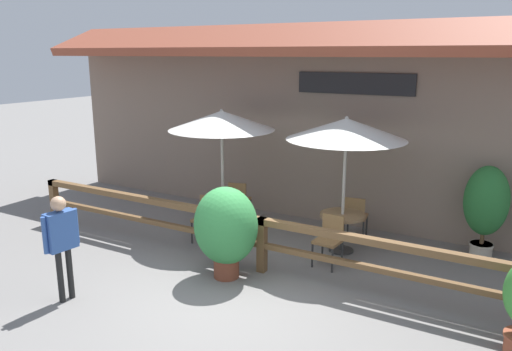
{
  "coord_description": "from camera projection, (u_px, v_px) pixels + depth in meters",
  "views": [
    {
      "loc": [
        3.76,
        -5.79,
        3.59
      ],
      "look_at": [
        -0.35,
        1.46,
        1.54
      ],
      "focal_mm": 35.0,
      "sensor_mm": 36.0,
      "label": 1
    }
  ],
  "objects": [
    {
      "name": "patio_railing",
      "position": [
        262.0,
        233.0,
        8.27
      ],
      "size": [
        10.4,
        0.14,
        0.95
      ],
      "color": "brown",
      "rests_on": "ground"
    },
    {
      "name": "pedestrian",
      "position": [
        61.0,
        235.0,
        7.23
      ],
      "size": [
        0.25,
        0.56,
        1.61
      ],
      "rotation": [
        0.0,
        0.0,
        -1.71
      ],
      "color": "black",
      "rests_on": "ground"
    },
    {
      "name": "chair_middle_wallside",
      "position": [
        355.0,
        215.0,
        9.78
      ],
      "size": [
        0.47,
        0.47,
        0.88
      ],
      "rotation": [
        0.0,
        0.0,
        3.27
      ],
      "color": "olive",
      "rests_on": "ground"
    },
    {
      "name": "ground_plane",
      "position": [
        228.0,
        297.0,
        7.55
      ],
      "size": [
        60.0,
        60.0,
        0.0
      ],
      "primitive_type": "plane",
      "color": "slate"
    },
    {
      "name": "potted_plant_tall_tropical",
      "position": [
        226.0,
        228.0,
        8.03
      ],
      "size": [
        1.07,
        0.96,
        1.53
      ],
      "color": "brown",
      "rests_on": "ground"
    },
    {
      "name": "chair_middle_streetside",
      "position": [
        329.0,
        238.0,
        8.58
      ],
      "size": [
        0.46,
        0.46,
        0.88
      ],
      "rotation": [
        0.0,
        0.0,
        -0.09
      ],
      "color": "olive",
      "rests_on": "ground"
    },
    {
      "name": "potted_plant_small_flowering",
      "position": [
        486.0,
        204.0,
        8.81
      ],
      "size": [
        0.76,
        0.69,
        1.69
      ],
      "color": "#B7AD99",
      "rests_on": "ground"
    },
    {
      "name": "building_facade",
      "position": [
        332.0,
        123.0,
        10.5
      ],
      "size": [
        14.28,
        1.49,
        4.23
      ],
      "color": "gray",
      "rests_on": "ground"
    },
    {
      "name": "dining_table_near",
      "position": [
        223.0,
        203.0,
        10.3
      ],
      "size": [
        0.83,
        0.83,
        0.72
      ],
      "color": "olive",
      "rests_on": "ground"
    },
    {
      "name": "patio_umbrella_near",
      "position": [
        222.0,
        121.0,
        9.89
      ],
      "size": [
        2.13,
        2.13,
        2.52
      ],
      "color": "#B7B2A8",
      "rests_on": "ground"
    },
    {
      "name": "dining_table_middle",
      "position": [
        342.0,
        222.0,
        9.18
      ],
      "size": [
        0.83,
        0.83,
        0.72
      ],
      "color": "olive",
      "rests_on": "ground"
    },
    {
      "name": "chair_near_wallside",
      "position": [
        239.0,
        199.0,
        10.9
      ],
      "size": [
        0.51,
        0.51,
        0.88
      ],
      "rotation": [
        0.0,
        0.0,
        3.39
      ],
      "color": "olive",
      "rests_on": "ground"
    },
    {
      "name": "chair_near_streetside",
      "position": [
        207.0,
        216.0,
        9.72
      ],
      "size": [
        0.47,
        0.47,
        0.88
      ],
      "rotation": [
        0.0,
        0.0,
        0.12
      ],
      "color": "olive",
      "rests_on": "ground"
    },
    {
      "name": "patio_umbrella_middle",
      "position": [
        346.0,
        129.0,
        8.77
      ],
      "size": [
        2.13,
        2.13,
        2.52
      ],
      "color": "#B7B2A8",
      "rests_on": "ground"
    }
  ]
}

